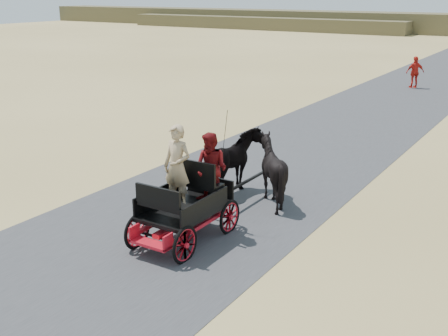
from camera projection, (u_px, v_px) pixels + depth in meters
The scene contains 9 objects.
ground at pixel (203, 206), 14.14m from camera, with size 140.00×140.00×0.00m, color tan.
road at pixel (203, 206), 14.14m from camera, with size 6.00×140.00×0.01m, color #38383A.
ridge_near at pixel (260, 23), 75.88m from camera, with size 40.00×4.00×1.60m, color brown.
carriage at pixel (185, 224), 12.14m from camera, with size 1.30×2.40×0.72m, color black, non-canonical shape.
horse_left at pixel (235, 164), 14.69m from camera, with size 0.91×2.01×1.70m, color black.
horse_right at pixel (272, 170), 14.14m from camera, with size 1.37×1.54×1.70m, color black.
driver_man at pixel (177, 166), 11.90m from camera, with size 0.66×0.43×1.80m, color tan.
passenger_woman at pixel (211, 169), 12.13m from camera, with size 0.77×0.60×1.58m, color #660C0F.
pedestrian at pixel (415, 72), 30.70m from camera, with size 1.01×0.42×1.73m, color red.
Camera 1 is at (7.45, -10.88, 5.21)m, focal length 45.00 mm.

